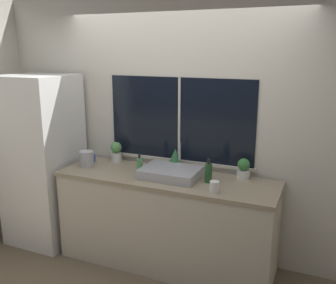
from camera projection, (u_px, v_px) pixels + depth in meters
ground_plane at (153, 279)px, 3.58m from camera, size 14.00×14.00×0.00m
wall_back at (181, 127)px, 3.88m from camera, size 8.00×0.09×2.70m
wall_left at (65, 105)px, 5.40m from camera, size 0.06×7.00×2.70m
counter at (166, 221)px, 3.75m from camera, size 2.17×0.66×0.94m
refrigerator at (43, 160)px, 4.17m from camera, size 0.70×0.72×1.88m
sink at (171, 173)px, 3.61m from camera, size 0.55×0.46×0.29m
potted_plant_left at (116, 151)px, 4.10m from camera, size 0.12×0.12×0.22m
potted_plant_center at (176, 158)px, 3.82m from camera, size 0.13×0.13×0.22m
potted_plant_right at (244, 169)px, 3.56m from camera, size 0.12×0.12×0.20m
soap_bottle at (139, 165)px, 3.74m from camera, size 0.05×0.05×0.19m
bottle_tall at (208, 173)px, 3.46m from camera, size 0.07×0.07×0.22m
mug_blue at (92, 158)px, 4.12m from camera, size 0.09×0.09×0.08m
mug_white at (214, 187)px, 3.23m from camera, size 0.08×0.08×0.10m
kettle at (87, 158)px, 3.94m from camera, size 0.15×0.15×0.18m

